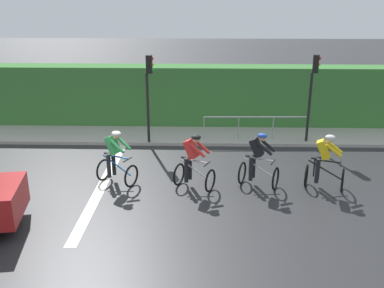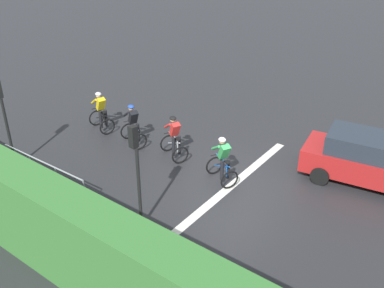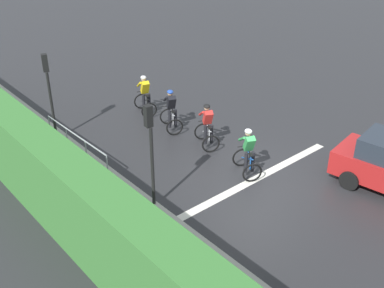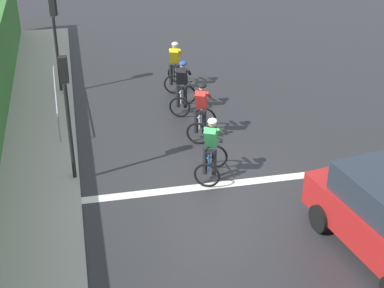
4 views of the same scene
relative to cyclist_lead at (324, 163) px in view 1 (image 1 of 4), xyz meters
The scene contains 12 objects.
ground_plane 6.46m from the cyclist_lead, 91.24° to the right, with size 80.00×80.00×0.00m, color #28282B.
sidewalk_kerb 6.67m from the cyclist_lead, 138.30° to the right, with size 2.80×24.18×0.12m, color #ADA89E.
stone_wall_low 7.34m from the cyclist_lead, 142.99° to the right, with size 0.44×24.18×0.62m, color gray.
hedge_wall 7.58m from the cyclist_lead, 144.35° to the right, with size 1.10×24.18×2.54m, color #387533.
road_marking_stop_line 6.56m from the cyclist_lead, 91.22° to the right, with size 7.00×0.30×0.01m, color silver.
cyclist_lead is the anchor object (origin of this frame).
cyclist_second 1.90m from the cyclist_lead, 93.15° to the right, with size 1.05×1.26×1.66m.
cyclist_mid 3.79m from the cyclist_lead, 88.78° to the right, with size 1.07×1.27×1.66m.
cyclist_fourth 6.11m from the cyclist_lead, 91.81° to the right, with size 1.08×1.27×1.66m.
traffic_light_near_crossing 6.74m from the cyclist_lead, 123.72° to the right, with size 0.22×0.31×3.34m.
traffic_light_far_junction 4.18m from the cyclist_lead, behind, with size 0.25×0.30×3.34m.
pedestrian_railing_kerbside 4.33m from the cyclist_lead, 159.32° to the right, with size 0.16×3.94×1.03m.
Camera 1 is at (12.13, 2.92, 5.59)m, focal length 41.56 mm.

